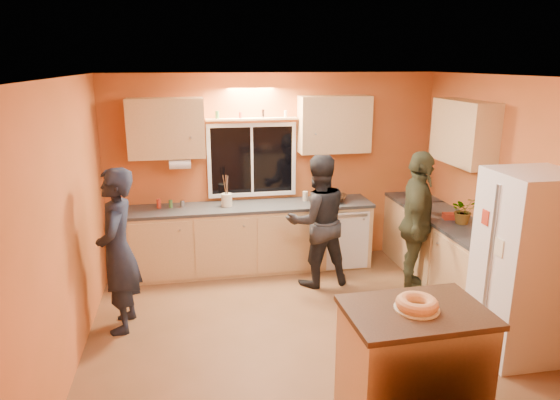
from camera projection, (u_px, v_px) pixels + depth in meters
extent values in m
plane|color=brown|center=(306.00, 328.00, 5.30)|extent=(4.50, 4.50, 0.00)
cube|color=#D16635|center=(274.00, 170.00, 6.85)|extent=(4.50, 0.04, 2.60)
cube|color=#D16635|center=(385.00, 304.00, 3.06)|extent=(4.50, 0.04, 2.60)
cube|color=#D16635|center=(69.00, 224.00, 4.56)|extent=(0.04, 4.00, 2.60)
cube|color=#D16635|center=(512.00, 200.00, 5.35)|extent=(0.04, 4.00, 2.60)
cube|color=white|center=(310.00, 77.00, 4.60)|extent=(4.50, 4.00, 0.02)
cube|color=black|center=(252.00, 160.00, 6.74)|extent=(1.10, 0.02, 0.90)
cube|color=white|center=(252.00, 160.00, 6.73)|extent=(1.20, 0.04, 1.00)
cube|color=tan|center=(166.00, 128.00, 6.28)|extent=(0.95, 0.33, 0.75)
cube|color=tan|center=(334.00, 124.00, 6.66)|extent=(0.95, 0.33, 0.75)
cube|color=tan|center=(464.00, 132.00, 5.91)|extent=(0.33, 1.00, 0.75)
cylinder|color=silver|center=(180.00, 164.00, 6.31)|extent=(0.27, 0.12, 0.12)
cube|color=tan|center=(252.00, 238.00, 6.74)|extent=(3.20, 0.60, 0.86)
cube|color=#282B2D|center=(252.00, 206.00, 6.61)|extent=(3.24, 0.62, 0.04)
cube|color=tan|center=(411.00, 228.00, 7.14)|extent=(0.60, 0.60, 0.86)
cube|color=#282B2D|center=(414.00, 198.00, 7.02)|extent=(0.62, 0.62, 0.04)
cube|color=tan|center=(454.00, 260.00, 6.00)|extent=(0.60, 1.80, 0.86)
cube|color=#282B2D|center=(458.00, 225.00, 5.88)|extent=(0.62, 1.84, 0.04)
cube|color=silver|center=(525.00, 266.00, 4.64)|extent=(0.72, 0.70, 1.80)
cube|color=tan|center=(412.00, 371.00, 3.76)|extent=(1.01, 0.69, 0.97)
cube|color=black|center=(416.00, 312.00, 3.63)|extent=(1.05, 0.73, 0.04)
torus|color=tan|center=(417.00, 304.00, 3.61)|extent=(0.31, 0.31, 0.09)
imported|color=black|center=(118.00, 251.00, 5.11)|extent=(0.45, 0.66, 1.73)
imported|color=black|center=(317.00, 221.00, 6.17)|extent=(0.88, 0.72, 1.66)
imported|color=#373924|center=(417.00, 223.00, 5.94)|extent=(0.84, 1.11, 1.74)
imported|color=black|center=(334.00, 198.00, 6.79)|extent=(0.45, 0.45, 0.09)
cylinder|color=beige|center=(227.00, 200.00, 6.53)|extent=(0.14, 0.14, 0.17)
imported|color=gray|center=(463.00, 210.00, 5.81)|extent=(0.31, 0.27, 0.33)
cube|color=#AF2F1A|center=(450.00, 216.00, 6.02)|extent=(0.18, 0.15, 0.07)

